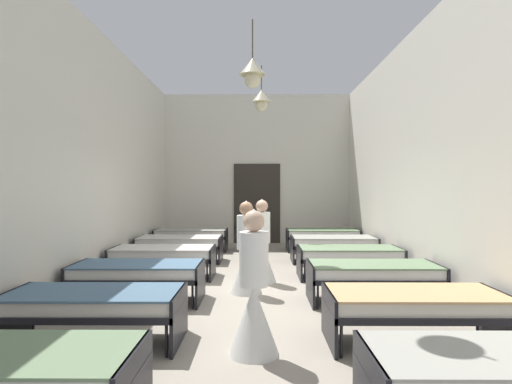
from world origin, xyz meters
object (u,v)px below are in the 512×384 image
object	(u,v)px
bed_left_row_1	(94,303)
bed_left_row_4	(180,242)
bed_left_row_0	(1,370)
potted_plant	(246,226)
bed_right_row_2	(373,273)
bed_left_row_5	(191,234)
bed_right_row_1	(415,304)
bed_right_row_4	(333,243)
bed_right_row_3	(349,254)
nurse_mid_aisle	(254,302)
bed_left_row_2	(138,272)
nurse_near_aisle	(262,252)
bed_left_row_3	(163,254)
bed_right_row_5	(322,234)
nurse_far_aisle	(246,260)
bed_right_row_0	(505,371)

from	to	relation	value
bed_left_row_1	bed_left_row_4	distance (m)	4.83
bed_left_row_0	potted_plant	size ratio (longest dim) A/B	1.67
bed_right_row_2	bed_left_row_5	xyz separation A→B (m)	(-3.49, 4.83, 0.00)
bed_right_row_1	bed_right_row_4	bearing A→B (deg)	90.00
bed_right_row_3	nurse_mid_aisle	distance (m)	3.90
bed_right_row_2	bed_left_row_4	bearing A→B (deg)	137.31
bed_left_row_2	bed_left_row_5	size ratio (longest dim) A/B	1.00
bed_right_row_2	bed_right_row_4	size ratio (longest dim) A/B	1.00
bed_right_row_4	nurse_near_aisle	xyz separation A→B (m)	(-1.64, -1.92, 0.09)
bed_left_row_3	potted_plant	xyz separation A→B (m)	(1.46, 3.30, 0.21)
bed_right_row_5	nurse_near_aisle	bearing A→B (deg)	-114.88
bed_right_row_2	bed_right_row_3	distance (m)	1.61
bed_left_row_1	bed_right_row_4	distance (m)	5.96
bed_right_row_1	nurse_far_aisle	distance (m)	2.85
bed_left_row_1	bed_right_row_1	world-z (taller)	same
bed_right_row_1	bed_left_row_3	world-z (taller)	same
bed_left_row_3	bed_left_row_4	xyz separation A→B (m)	(0.00, 1.61, 0.00)
bed_left_row_5	bed_right_row_0	bearing A→B (deg)	-66.55
nurse_near_aisle	bed_left_row_3	bearing A→B (deg)	69.67
bed_right_row_3	bed_right_row_5	distance (m)	3.22
bed_right_row_4	nurse_near_aisle	bearing A→B (deg)	-130.45
bed_left_row_2	bed_left_row_4	bearing A→B (deg)	90.00
nurse_mid_aisle	nurse_near_aisle	bearing A→B (deg)	-46.76
bed_right_row_3	bed_right_row_0	bearing A→B (deg)	-90.00
bed_right_row_3	bed_right_row_4	size ratio (longest dim) A/B	1.00
bed_right_row_0	nurse_near_aisle	distance (m)	4.80
nurse_near_aisle	nurse_mid_aisle	xyz separation A→B (m)	(-0.11, -3.18, 0.00)
bed_right_row_0	nurse_far_aisle	world-z (taller)	nurse_far_aisle
bed_right_row_3	bed_left_row_2	bearing A→B (deg)	-155.24
bed_right_row_1	bed_right_row_4	xyz separation A→B (m)	(0.00, 4.83, 0.00)
bed_right_row_0	bed_left_row_1	distance (m)	3.84
bed_left_row_1	nurse_mid_aisle	distance (m)	1.77
bed_left_row_1	bed_right_row_2	xyz separation A→B (m)	(3.49, 1.61, 0.00)
bed_left_row_3	bed_right_row_1	bearing A→B (deg)	-42.69
bed_right_row_3	bed_right_row_4	xyz separation A→B (m)	(0.00, 1.61, 0.00)
bed_right_row_4	nurse_mid_aisle	bearing A→B (deg)	-108.91
bed_left_row_4	bed_left_row_5	size ratio (longest dim) A/B	1.00
bed_right_row_0	bed_right_row_4	xyz separation A→B (m)	(0.00, 6.44, 0.00)
bed_right_row_5	nurse_mid_aisle	size ratio (longest dim) A/B	1.28
bed_left_row_3	nurse_mid_aisle	size ratio (longest dim) A/B	1.28
bed_right_row_1	bed_right_row_3	bearing A→B (deg)	90.00
bed_left_row_0	bed_right_row_0	bearing A→B (deg)	0.00
bed_right_row_1	nurse_mid_aisle	xyz separation A→B (m)	(-1.75, -0.27, 0.09)
bed_right_row_2	bed_right_row_4	xyz separation A→B (m)	(0.00, 3.22, 0.00)
bed_right_row_5	nurse_far_aisle	distance (m)	4.71
bed_right_row_2	bed_left_row_3	bearing A→B (deg)	155.24
bed_right_row_1	bed_left_row_2	bearing A→B (deg)	155.24
bed_right_row_5	nurse_far_aisle	size ratio (longest dim) A/B	1.28
bed_left_row_0	bed_left_row_5	world-z (taller)	same
nurse_near_aisle	bed_left_row_5	bearing A→B (deg)	16.88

